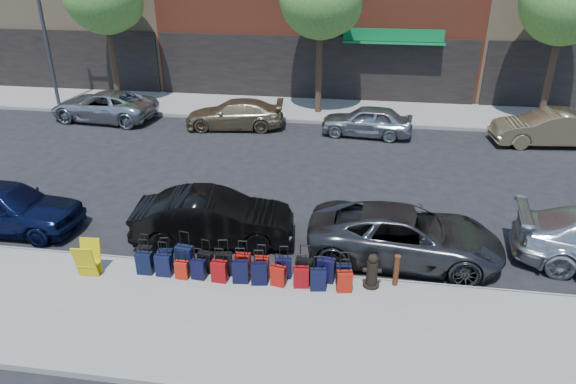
% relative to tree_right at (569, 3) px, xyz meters
% --- Properties ---
extents(ground, '(120.00, 120.00, 0.00)m').
position_rel_tree_right_xyz_m(ground, '(-11.14, -9.50, -5.41)').
color(ground, black).
rests_on(ground, ground).
extents(sidewalk_near, '(60.00, 4.00, 0.15)m').
position_rel_tree_right_xyz_m(sidewalk_near, '(-11.14, -16.00, -5.34)').
color(sidewalk_near, gray).
rests_on(sidewalk_near, ground).
extents(sidewalk_far, '(60.00, 4.00, 0.15)m').
position_rel_tree_right_xyz_m(sidewalk_far, '(-11.14, 0.50, -5.34)').
color(sidewalk_far, gray).
rests_on(sidewalk_far, ground).
extents(curb_near, '(60.00, 0.08, 0.15)m').
position_rel_tree_right_xyz_m(curb_near, '(-11.14, -13.98, -5.34)').
color(curb_near, gray).
rests_on(curb_near, ground).
extents(curb_far, '(60.00, 0.08, 0.15)m').
position_rel_tree_right_xyz_m(curb_far, '(-11.14, -1.52, -5.34)').
color(curb_far, gray).
rests_on(curb_far, ground).
extents(tree_right, '(3.80, 3.80, 7.27)m').
position_rel_tree_right_xyz_m(tree_right, '(0.00, 0.00, 0.00)').
color(tree_right, black).
rests_on(tree_right, sidewalk_far).
extents(streetlight, '(2.59, 0.18, 8.00)m').
position_rel_tree_right_xyz_m(streetlight, '(-23.94, -0.70, -0.75)').
color(streetlight, '#333338').
rests_on(streetlight, sidewalk_far).
extents(suitcase_front_0, '(0.38, 0.22, 0.91)m').
position_rel_tree_right_xyz_m(suitcase_front_0, '(-13.69, -14.27, -4.98)').
color(suitcase_front_0, black).
rests_on(suitcase_front_0, sidewalk_near).
extents(suitcase_front_1, '(0.39, 0.25, 0.88)m').
position_rel_tree_right_xyz_m(suitcase_front_1, '(-13.14, -14.31, -4.99)').
color(suitcase_front_1, black).
rests_on(suitcase_front_1, sidewalk_near).
extents(suitcase_front_2, '(0.47, 0.31, 1.07)m').
position_rel_tree_right_xyz_m(suitcase_front_2, '(-12.64, -14.27, -4.93)').
color(suitcase_front_2, black).
rests_on(suitcase_front_2, sidewalk_near).
extents(suitcase_front_3, '(0.40, 0.27, 0.90)m').
position_rel_tree_right_xyz_m(suitcase_front_3, '(-12.09, -14.29, -4.98)').
color(suitcase_front_3, black).
rests_on(suitcase_front_3, sidewalk_near).
extents(suitcase_front_4, '(0.43, 0.29, 0.97)m').
position_rel_tree_right_xyz_m(suitcase_front_4, '(-11.60, -14.34, -4.96)').
color(suitcase_front_4, black).
rests_on(suitcase_front_4, sidewalk_near).
extents(suitcase_front_5, '(0.39, 0.22, 0.93)m').
position_rel_tree_right_xyz_m(suitcase_front_5, '(-11.14, -14.26, -4.97)').
color(suitcase_front_5, '#920C09').
rests_on(suitcase_front_5, sidewalk_near).
extents(suitcase_front_6, '(0.37, 0.22, 0.87)m').
position_rel_tree_right_xyz_m(suitcase_front_6, '(-10.66, -14.27, -4.99)').
color(suitcase_front_6, '#9D110A').
rests_on(suitcase_front_6, sidewalk_near).
extents(suitcase_front_7, '(0.38, 0.24, 0.87)m').
position_rel_tree_right_xyz_m(suitcase_front_7, '(-10.10, -14.25, -4.99)').
color(suitcase_front_7, black).
rests_on(suitcase_front_7, sidewalk_near).
extents(suitcase_front_8, '(0.42, 0.25, 0.99)m').
position_rel_tree_right_xyz_m(suitcase_front_8, '(-9.59, -14.32, -4.95)').
color(suitcase_front_8, black).
rests_on(suitcase_front_8, sidewalk_near).
extents(suitcase_front_9, '(0.44, 0.27, 1.02)m').
position_rel_tree_right_xyz_m(suitcase_front_9, '(-9.06, -14.26, -4.94)').
color(suitcase_front_9, black).
rests_on(suitcase_front_9, sidewalk_near).
extents(suitcase_front_10, '(0.38, 0.24, 0.87)m').
position_rel_tree_right_xyz_m(suitcase_front_10, '(-8.63, -14.30, -4.99)').
color(suitcase_front_10, black).
rests_on(suitcase_front_10, sidewalk_near).
extents(suitcase_back_0, '(0.40, 0.23, 0.95)m').
position_rel_tree_right_xyz_m(suitcase_back_0, '(-13.58, -14.59, -4.97)').
color(suitcase_back_0, black).
rests_on(suitcase_back_0, sidewalk_near).
extents(suitcase_back_1, '(0.39, 0.23, 0.93)m').
position_rel_tree_right_xyz_m(suitcase_back_1, '(-13.08, -14.60, -4.97)').
color(suitcase_back_1, black).
rests_on(suitcase_back_1, sidewalk_near).
extents(suitcase_back_2, '(0.33, 0.20, 0.77)m').
position_rel_tree_right_xyz_m(suitcase_back_2, '(-12.59, -14.66, -5.02)').
color(suitcase_back_2, '#B2190B').
rests_on(suitcase_back_2, sidewalk_near).
extents(suitcase_back_3, '(0.37, 0.23, 0.84)m').
position_rel_tree_right_xyz_m(suitcase_back_3, '(-12.18, -14.61, -5.00)').
color(suitcase_back_3, black).
rests_on(suitcase_back_3, sidewalk_near).
extents(suitcase_back_4, '(0.39, 0.24, 0.90)m').
position_rel_tree_right_xyz_m(suitcase_back_4, '(-11.64, -14.65, -4.98)').
color(suitcase_back_4, maroon).
rests_on(suitcase_back_4, sidewalk_near).
extents(suitcase_back_5, '(0.41, 0.27, 0.93)m').
position_rel_tree_right_xyz_m(suitcase_back_5, '(-11.12, -14.60, -4.97)').
color(suitcase_back_5, black).
rests_on(suitcase_back_5, sidewalk_near).
extents(suitcase_back_6, '(0.41, 0.28, 0.92)m').
position_rel_tree_right_xyz_m(suitcase_back_6, '(-10.66, -14.60, -4.98)').
color(suitcase_back_6, black).
rests_on(suitcase_back_6, sidewalk_near).
extents(suitcase_back_7, '(0.38, 0.27, 0.84)m').
position_rel_tree_right_xyz_m(suitcase_back_7, '(-10.19, -14.59, -5.00)').
color(suitcase_back_7, '#A4110A').
rests_on(suitcase_back_7, sidewalk_near).
extents(suitcase_back_8, '(0.39, 0.26, 0.87)m').
position_rel_tree_right_xyz_m(suitcase_back_8, '(-9.63, -14.57, -4.99)').
color(suitcase_back_8, maroon).
rests_on(suitcase_back_8, sidewalk_near).
extents(suitcase_back_9, '(0.40, 0.27, 0.89)m').
position_rel_tree_right_xyz_m(suitcase_back_9, '(-9.22, -14.62, -4.98)').
color(suitcase_back_9, black).
rests_on(suitcase_back_9, sidewalk_near).
extents(suitcase_back_10, '(0.39, 0.27, 0.86)m').
position_rel_tree_right_xyz_m(suitcase_back_10, '(-8.59, -14.59, -4.99)').
color(suitcase_back_10, '#9E1A0A').
rests_on(suitcase_back_10, sidewalk_near).
extents(fire_hydrant, '(0.45, 0.40, 0.89)m').
position_rel_tree_right_xyz_m(fire_hydrant, '(-7.95, -14.29, -4.85)').
color(fire_hydrant, black).
rests_on(fire_hydrant, sidewalk_near).
extents(bollard, '(0.15, 0.15, 0.82)m').
position_rel_tree_right_xyz_m(bollard, '(-7.38, -14.16, -4.84)').
color(bollard, '#38190C').
rests_on(bollard, sidewalk_near).
extents(display_rack, '(0.55, 0.59, 0.91)m').
position_rel_tree_right_xyz_m(display_rack, '(-14.93, -14.86, -4.81)').
color(display_rack, gold).
rests_on(display_rack, sidewalk_near).
extents(car_near_0, '(4.41, 1.78, 1.50)m').
position_rel_tree_right_xyz_m(car_near_0, '(-18.55, -12.84, -4.66)').
color(car_near_0, '#0B1233').
rests_on(car_near_0, ground).
extents(car_near_1, '(4.62, 2.11, 1.47)m').
position_rel_tree_right_xyz_m(car_near_1, '(-12.35, -12.59, -4.68)').
color(car_near_1, black).
rests_on(car_near_1, ground).
extents(car_near_2, '(5.18, 2.56, 1.41)m').
position_rel_tree_right_xyz_m(car_near_2, '(-7.11, -12.68, -4.70)').
color(car_near_2, '#343437').
rests_on(car_near_2, ground).
extents(car_far_0, '(5.22, 2.78, 1.40)m').
position_rel_tree_right_xyz_m(car_far_0, '(-20.70, -2.45, -4.71)').
color(car_far_0, '#B0B3B7').
rests_on(car_far_0, ground).
extents(car_far_1, '(4.66, 2.34, 1.30)m').
position_rel_tree_right_xyz_m(car_far_1, '(-14.22, -2.67, -4.76)').
color(car_far_1, '#96815C').
rests_on(car_far_1, ground).
extents(car_far_2, '(4.09, 1.98, 1.35)m').
position_rel_tree_right_xyz_m(car_far_2, '(-8.22, -2.83, -4.74)').
color(car_far_2, '#AEB0B5').
rests_on(car_far_2, ground).
extents(car_far_3, '(4.63, 2.02, 1.48)m').
position_rel_tree_right_xyz_m(car_far_3, '(-0.71, -2.88, -4.67)').
color(car_far_3, '#96845C').
rests_on(car_far_3, ground).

